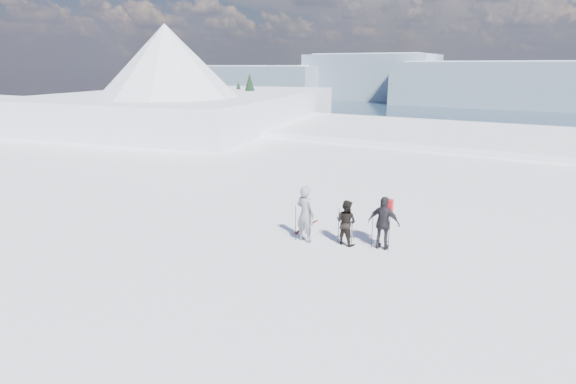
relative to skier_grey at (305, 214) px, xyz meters
The scene contains 8 objects.
lake_basin 27.98m from the skier_grey, 88.15° to the left, with size 820.00×820.00×71.62m.
near_ridge 37.03m from the skier_grey, 134.34° to the left, with size 31.37×35.68×25.62m.
skier_grey is the anchor object (origin of this frame).
skier_dark 1.42m from the skier_grey, 17.73° to the left, with size 0.76×0.60×1.57m, color black.
skier_pack 2.66m from the skier_grey, 14.12° to the left, with size 1.06×0.44×1.81m, color black.
backpack 2.93m from the skier_grey, 19.28° to the left, with size 0.39×0.22×0.54m, color red.
ski_poles 1.36m from the skier_grey, 10.97° to the left, with size 3.14×0.70×1.30m.
skis_loose 1.70m from the skier_grey, 117.57° to the left, with size 0.44×1.70×0.03m.
Camera 1 is at (5.78, -9.99, 5.94)m, focal length 28.00 mm.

